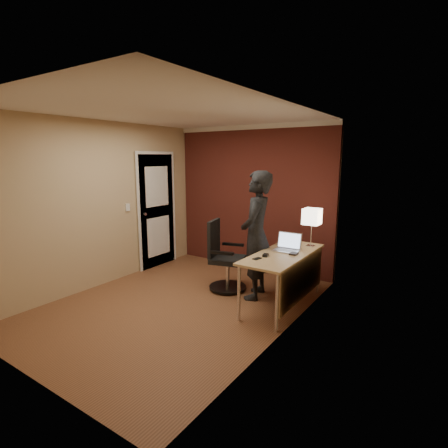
{
  "coord_description": "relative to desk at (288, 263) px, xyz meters",
  "views": [
    {
      "loc": [
        2.98,
        -3.39,
        1.95
      ],
      "look_at": [
        0.35,
        0.55,
        1.05
      ],
      "focal_mm": 28.0,
      "sensor_mm": 36.0,
      "label": 1
    }
  ],
  "objects": [
    {
      "name": "person",
      "position": [
        -0.52,
        0.09,
        0.29
      ],
      "size": [
        0.58,
        0.74,
        1.78
      ],
      "primitive_type": "imported",
      "rotation": [
        0.0,
        0.0,
        -1.31
      ],
      "color": "black",
      "rests_on": "ground"
    },
    {
      "name": "room",
      "position": [
        -1.53,
        0.85,
        0.77
      ],
      "size": [
        4.0,
        4.0,
        4.0
      ],
      "color": "brown",
      "rests_on": "ground"
    },
    {
      "name": "phone",
      "position": [
        -0.23,
        -0.43,
        0.13
      ],
      "size": [
        0.08,
        0.13,
        0.01
      ],
      "primitive_type": "cube",
      "rotation": [
        0.0,
        0.0,
        -0.21
      ],
      "color": "black",
      "rests_on": "desk"
    },
    {
      "name": "desk_lamp",
      "position": [
        0.1,
        0.53,
        0.55
      ],
      "size": [
        0.22,
        0.22,
        0.54
      ],
      "color": "silver",
      "rests_on": "desk"
    },
    {
      "name": "mouse",
      "position": [
        -0.19,
        -0.27,
        0.14
      ],
      "size": [
        0.08,
        0.11,
        0.03
      ],
      "primitive_type": "cube",
      "rotation": [
        0.0,
        0.0,
        0.21
      ],
      "color": "black",
      "rests_on": "desk"
    },
    {
      "name": "office_chair",
      "position": [
        -1.06,
        0.07,
        -0.15
      ],
      "size": [
        0.57,
        0.63,
        1.02
      ],
      "color": "black",
      "rests_on": "ground"
    },
    {
      "name": "laptop",
      "position": [
        -0.08,
        0.16,
        0.19
      ],
      "size": [
        0.34,
        0.27,
        0.23
      ],
      "color": "silver",
      "rests_on": "desk"
    },
    {
      "name": "desk",
      "position": [
        0.0,
        0.0,
        0.0
      ],
      "size": [
        0.6,
        1.5,
        0.73
      ],
      "color": "tan",
      "rests_on": "ground"
    },
    {
      "name": "wallet",
      "position": [
        0.07,
        0.01,
        0.14
      ],
      "size": [
        0.09,
        0.11,
        0.02
      ],
      "primitive_type": "cube",
      "rotation": [
        0.0,
        0.0,
        0.0
      ],
      "color": "black",
      "rests_on": "desk"
    }
  ]
}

